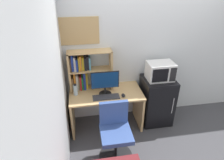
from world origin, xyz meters
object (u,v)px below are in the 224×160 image
at_px(keyboard, 106,97).
at_px(water_bottle, 75,90).
at_px(computer_mouse, 123,95).
at_px(hutch_bookshelf, 84,70).
at_px(microwave, 160,71).
at_px(wall_corkboard, 75,31).
at_px(desk_chair, 115,135).
at_px(monitor, 105,82).
at_px(mini_fridge, 156,100).

height_order(keyboard, water_bottle, water_bottle).
bearing_deg(computer_mouse, hutch_bookshelf, 148.02).
bearing_deg(microwave, hutch_bookshelf, 171.58).
bearing_deg(wall_corkboard, keyboard, -48.00).
height_order(water_bottle, wall_corkboard, wall_corkboard).
distance_m(water_bottle, desk_chair, 0.98).
distance_m(hutch_bookshelf, water_bottle, 0.36).
xyz_separation_m(hutch_bookshelf, water_bottle, (-0.17, -0.19, -0.25)).
xyz_separation_m(hutch_bookshelf, microwave, (1.28, -0.19, -0.03)).
distance_m(desk_chair, wall_corkboard, 1.71).
height_order(keyboard, microwave, microwave).
bearing_deg(wall_corkboard, computer_mouse, -33.96).
height_order(microwave, desk_chair, microwave).
bearing_deg(keyboard, wall_corkboard, 132.00).
height_order(monitor, water_bottle, monitor).
relative_size(hutch_bookshelf, monitor, 1.59).
bearing_deg(hutch_bookshelf, monitor, -39.29).
bearing_deg(mini_fridge, hutch_bookshelf, 171.45).
distance_m(hutch_bookshelf, microwave, 1.29).
relative_size(computer_mouse, water_bottle, 0.53).
distance_m(water_bottle, wall_corkboard, 0.94).
relative_size(keyboard, water_bottle, 2.17).
height_order(mini_fridge, desk_chair, desk_chair).
bearing_deg(computer_mouse, wall_corkboard, 146.04).
height_order(monitor, desk_chair, monitor).
bearing_deg(water_bottle, mini_fridge, 0.08).
height_order(desk_chair, wall_corkboard, wall_corkboard).
bearing_deg(wall_corkboard, microwave, -11.67).
bearing_deg(microwave, wall_corkboard, 168.33).
height_order(computer_mouse, microwave, microwave).
bearing_deg(wall_corkboard, monitor, -40.56).
bearing_deg(microwave, water_bottle, -179.80).
xyz_separation_m(monitor, desk_chair, (0.06, -0.64, -0.55)).
height_order(microwave, wall_corkboard, wall_corkboard).
xyz_separation_m(monitor, computer_mouse, (0.28, -0.12, -0.21)).
distance_m(monitor, microwave, 0.97).
relative_size(keyboard, microwave, 0.98).
bearing_deg(computer_mouse, microwave, 15.49).
bearing_deg(water_bottle, monitor, -7.85).
bearing_deg(monitor, desk_chair, -84.81).
distance_m(mini_fridge, wall_corkboard, 1.89).
relative_size(mini_fridge, microwave, 2.00).
relative_size(computer_mouse, desk_chair, 0.12).
bearing_deg(hutch_bookshelf, water_bottle, -130.64).
relative_size(monitor, microwave, 1.04).
xyz_separation_m(mini_fridge, desk_chair, (-0.90, -0.71, -0.04)).
bearing_deg(mini_fridge, monitor, -175.89).
distance_m(keyboard, desk_chair, 0.63).
bearing_deg(keyboard, water_bottle, 160.38).
height_order(water_bottle, mini_fridge, water_bottle).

